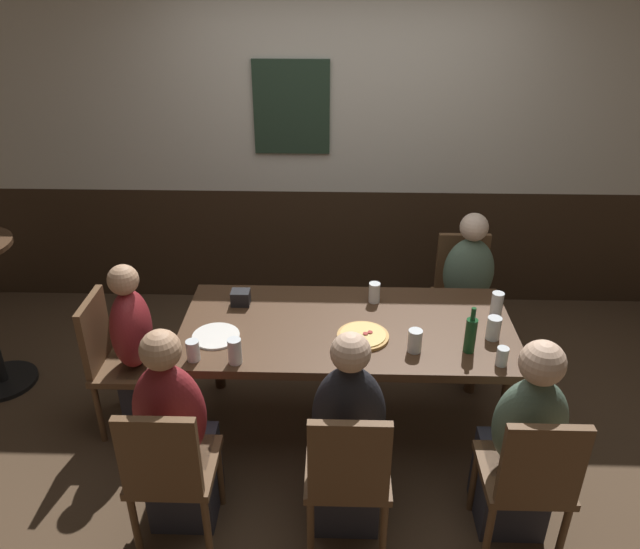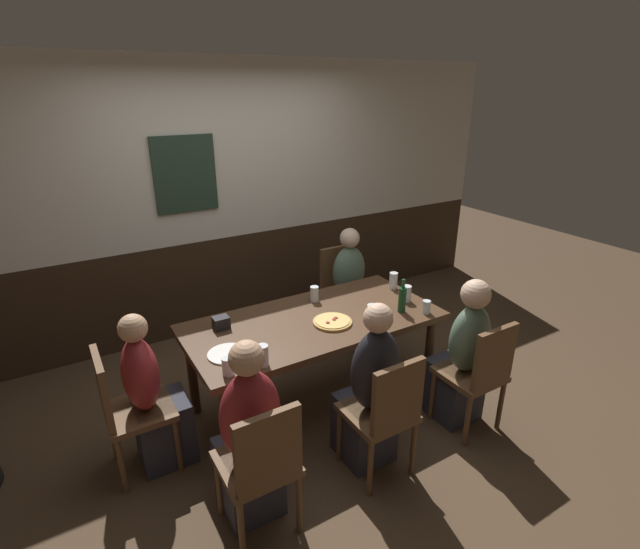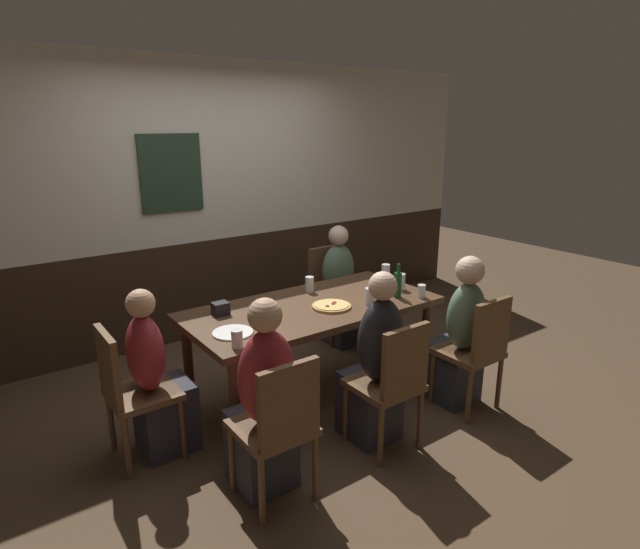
% 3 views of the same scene
% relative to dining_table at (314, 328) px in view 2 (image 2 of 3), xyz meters
% --- Properties ---
extents(ground_plane, '(12.00, 12.00, 0.00)m').
position_rel_dining_table_xyz_m(ground_plane, '(0.00, 0.00, -0.66)').
color(ground_plane, '#4C3826').
extents(wall_back, '(6.40, 0.13, 2.60)m').
position_rel_dining_table_xyz_m(wall_back, '(-0.00, 1.65, 0.64)').
color(wall_back, '#332316').
rests_on(wall_back, ground_plane).
extents(dining_table, '(1.88, 0.90, 0.74)m').
position_rel_dining_table_xyz_m(dining_table, '(0.00, 0.00, 0.00)').
color(dining_table, '#472D1C').
rests_on(dining_table, ground_plane).
extents(chair_right_far, '(0.40, 0.40, 0.88)m').
position_rel_dining_table_xyz_m(chair_right_far, '(0.83, 0.87, -0.17)').
color(chair_right_far, brown).
rests_on(chair_right_far, ground_plane).
extents(chair_right_near, '(0.40, 0.40, 0.88)m').
position_rel_dining_table_xyz_m(chair_right_near, '(0.83, -0.87, -0.17)').
color(chair_right_near, brown).
rests_on(chair_right_near, ground_plane).
extents(chair_head_west, '(0.40, 0.40, 0.88)m').
position_rel_dining_table_xyz_m(chair_head_west, '(-1.36, 0.00, -0.17)').
color(chair_head_west, brown).
rests_on(chair_head_west, ground_plane).
extents(chair_left_near, '(0.40, 0.40, 0.88)m').
position_rel_dining_table_xyz_m(chair_left_near, '(-0.83, -0.87, -0.17)').
color(chair_left_near, brown).
rests_on(chair_left_near, ground_plane).
extents(chair_mid_near, '(0.40, 0.40, 0.88)m').
position_rel_dining_table_xyz_m(chair_mid_near, '(0.00, -0.87, -0.17)').
color(chair_mid_near, brown).
rests_on(chair_mid_near, ground_plane).
extents(person_right_far, '(0.34, 0.37, 1.12)m').
position_rel_dining_table_xyz_m(person_right_far, '(0.83, 0.70, -0.19)').
color(person_right_far, '#2D2D38').
rests_on(person_right_far, ground_plane).
extents(person_right_near, '(0.34, 0.37, 1.14)m').
position_rel_dining_table_xyz_m(person_right_near, '(0.83, -0.70, -0.18)').
color(person_right_near, '#2D2D38').
rests_on(person_right_near, ground_plane).
extents(person_head_west, '(0.37, 0.34, 1.10)m').
position_rel_dining_table_xyz_m(person_head_west, '(-1.19, 0.00, -0.21)').
color(person_head_west, '#2D2D38').
rests_on(person_head_west, ground_plane).
extents(person_left_near, '(0.34, 0.37, 1.17)m').
position_rel_dining_table_xyz_m(person_left_near, '(-0.83, -0.70, -0.17)').
color(person_left_near, '#2D2D38').
rests_on(person_left_near, ground_plane).
extents(person_mid_near, '(0.34, 0.37, 1.17)m').
position_rel_dining_table_xyz_m(person_mid_near, '(0.00, -0.70, -0.17)').
color(person_mid_near, '#2D2D38').
rests_on(person_mid_near, ground_plane).
extents(pizza, '(0.29, 0.29, 0.03)m').
position_rel_dining_table_xyz_m(pizza, '(0.08, -0.12, 0.09)').
color(pizza, tan).
rests_on(pizza, dining_table).
extents(pint_glass_pale, '(0.07, 0.07, 0.12)m').
position_rel_dining_table_xyz_m(pint_glass_pale, '(0.16, 0.27, 0.13)').
color(pint_glass_pale, silver).
rests_on(pint_glass_pale, dining_table).
extents(tumbler_short, '(0.07, 0.07, 0.11)m').
position_rel_dining_table_xyz_m(tumbler_short, '(-0.80, -0.35, 0.13)').
color(tumbler_short, silver).
rests_on(tumbler_short, dining_table).
extents(pint_glass_stout, '(0.07, 0.07, 0.14)m').
position_rel_dining_table_xyz_m(pint_glass_stout, '(0.87, 0.14, 0.14)').
color(pint_glass_stout, silver).
rests_on(pint_glass_stout, dining_table).
extents(pint_glass_amber, '(0.07, 0.07, 0.14)m').
position_rel_dining_table_xyz_m(pint_glass_amber, '(-0.58, -0.37, 0.14)').
color(pint_glass_amber, silver).
rests_on(pint_glass_amber, dining_table).
extents(tumbler_water, '(0.06, 0.06, 0.10)m').
position_rel_dining_table_xyz_m(tumbler_water, '(0.78, -0.35, 0.12)').
color(tumbler_water, silver).
rests_on(tumbler_water, dining_table).
extents(highball_clear, '(0.08, 0.08, 0.13)m').
position_rel_dining_table_xyz_m(highball_clear, '(0.79, -0.11, 0.13)').
color(highball_clear, silver).
rests_on(highball_clear, dining_table).
extents(beer_glass_tall, '(0.07, 0.07, 0.13)m').
position_rel_dining_table_xyz_m(beer_glass_tall, '(0.35, -0.24, 0.13)').
color(beer_glass_tall, silver).
rests_on(beer_glass_tall, dining_table).
extents(beer_bottle_green, '(0.06, 0.06, 0.26)m').
position_rel_dining_table_xyz_m(beer_bottle_green, '(0.64, -0.23, 0.18)').
color(beer_bottle_green, '#194723').
rests_on(beer_bottle_green, dining_table).
extents(plate_white_large, '(0.26, 0.26, 0.01)m').
position_rel_dining_table_xyz_m(plate_white_large, '(-0.72, -0.14, 0.08)').
color(plate_white_large, white).
rests_on(plate_white_large, dining_table).
extents(condiment_caddy, '(0.11, 0.09, 0.09)m').
position_rel_dining_table_xyz_m(condiment_caddy, '(-0.63, 0.22, 0.12)').
color(condiment_caddy, black).
rests_on(condiment_caddy, dining_table).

